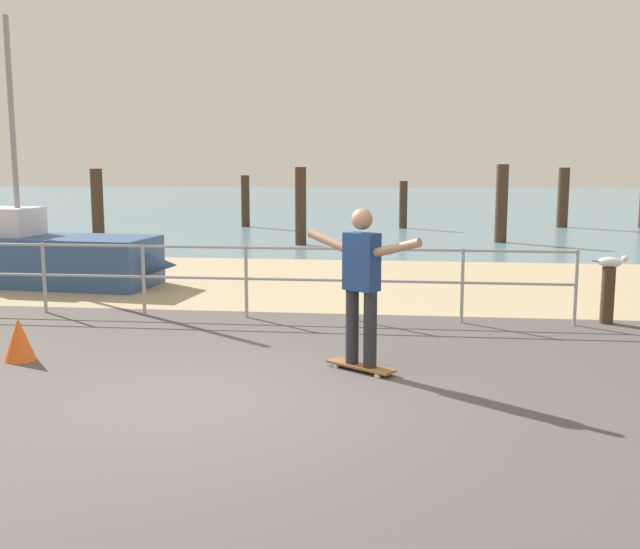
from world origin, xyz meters
TOP-DOWN VIEW (x-y plane):
  - ground_plane at (0.00, -1.00)m, footprint 24.00×10.00m
  - beach_strip at (0.00, 7.00)m, footprint 24.00×6.00m
  - sea_surface at (0.00, 35.00)m, footprint 72.00×50.00m
  - railing_fence at (-1.45, 3.60)m, footprint 10.58×0.05m
  - sailboat at (-4.95, 5.99)m, footprint 5.03×1.84m
  - skateboard at (1.09, 1.07)m, footprint 0.77×0.62m
  - skateboarder at (1.09, 1.07)m, footprint 1.24×0.90m
  - bollard_short at (4.29, 3.80)m, footprint 0.18×0.18m
  - seagull at (4.30, 3.79)m, footprint 0.47×0.24m
  - groyne_post_0 at (-6.68, 12.42)m, footprint 0.32×0.32m
  - groyne_post_1 at (-3.98, 18.46)m, footprint 0.29×0.29m
  - groyne_post_2 at (-1.27, 13.02)m, footprint 0.30×0.30m
  - groyne_post_3 at (1.44, 18.47)m, footprint 0.27×0.27m
  - groyne_post_4 at (4.14, 14.26)m, footprint 0.33×0.33m
  - groyne_post_5 at (6.85, 19.48)m, footprint 0.37×0.37m
  - traffic_cone at (-2.71, 1.05)m, footprint 0.36×0.36m

SIDE VIEW (x-z plane):
  - ground_plane at x=0.00m, z-range -0.02..0.02m
  - beach_strip at x=0.00m, z-range -0.02..0.02m
  - sea_surface at x=0.00m, z-range -0.02..0.02m
  - skateboard at x=1.09m, z-range 0.03..0.11m
  - traffic_cone at x=-2.71m, z-range 0.00..0.50m
  - bollard_short at x=4.29m, z-range 0.00..0.79m
  - sailboat at x=-4.95m, z-range -1.84..2.88m
  - railing_fence at x=-1.45m, z-range 0.17..1.22m
  - groyne_post_3 at x=1.44m, z-range 0.00..1.61m
  - seagull at x=4.30m, z-range 0.78..0.96m
  - groyne_post_1 at x=-3.98m, z-range 0.00..1.78m
  - skateboarder at x=1.09m, z-range 0.19..1.84m
  - groyne_post_5 at x=6.85m, z-range 0.00..2.05m
  - groyne_post_0 at x=-6.68m, z-range 0.00..2.05m
  - groyne_post_2 at x=-1.27m, z-range 0.00..2.09m
  - groyne_post_4 at x=4.14m, z-range 0.00..2.17m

